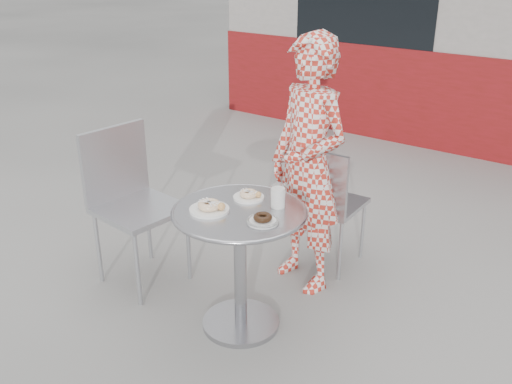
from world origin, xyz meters
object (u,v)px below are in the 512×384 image
Objects in this scene: chair_far at (328,227)px; chair_left at (141,237)px; plate_near at (210,207)px; plate_checker at (263,220)px; plate_far at (249,195)px; bistro_table at (240,240)px; milk_cup at (278,197)px; seated_person at (308,166)px.

chair_far is 0.86× the size of chair_left.
plate_checker is (0.29, 0.06, -0.01)m from plate_near.
chair_left is 0.87m from plate_far.
milk_cup reaches higher than bistro_table.
plate_near is 0.35m from milk_cup.
plate_far is (-0.05, 0.15, 0.19)m from bistro_table.
chair_left is 1.06m from milk_cup.
bistro_table is 0.66m from seated_person.
chair_far is at bearing 83.93° from plate_far.
seated_person is 0.68m from plate_checker.
milk_cup is (0.14, 0.14, 0.23)m from bistro_table.
plate_near is (-0.14, -0.72, -0.04)m from seated_person.
chair_far is (0.03, 0.90, -0.28)m from bistro_table.
bistro_table is 4.30× the size of plate_far.
plate_near is at bearing -169.24° from plate_checker.
plate_far reaches higher than bistro_table.
chair_far is at bearing 87.97° from bistro_table.
bistro_table is 5.68× the size of milk_cup.
seated_person reaches higher than chair_left.
plate_near is at bearing -104.74° from plate_far.
chair_left is at bearing -172.30° from milk_cup.
plate_checker is at bearing -60.37° from seated_person.
bistro_table is 0.26m from plate_checker.
plate_checker is at bearing -40.07° from plate_far.
plate_far is (0.75, 0.13, 0.43)m from chair_left.
plate_near is (-0.06, -0.25, 0.00)m from plate_far.
chair_left is 7.70× the size of milk_cup.
chair_left reaches higher than bistro_table.
plate_near reaches higher than bistro_table.
milk_cup is at bearing 46.07° from bistro_table.
chair_left is at bearing -127.12° from seated_person.
seated_person reaches higher than plate_far.
chair_left is 6.00× the size of plate_checker.
chair_far is 0.89m from plate_far.
milk_cup reaches higher than plate_far.
milk_cup reaches higher than plate_checker.
milk_cup is (0.11, -0.47, 0.00)m from seated_person.
plate_near is (-0.11, -0.10, 0.20)m from bistro_table.
seated_person reaches higher than bistro_table.
seated_person is at bearing 78.65° from plate_near.
seated_person is 0.48m from milk_cup.
milk_cup is at bearing -60.04° from seated_person.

